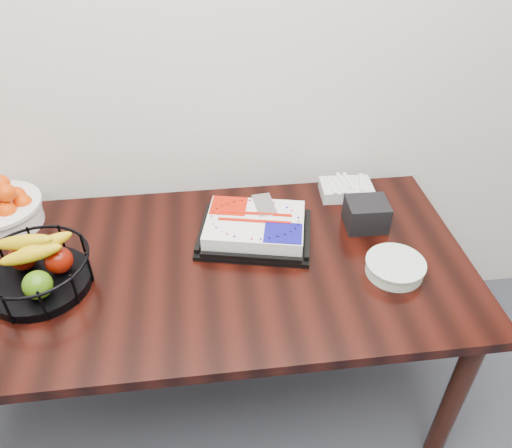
{
  "coord_description": "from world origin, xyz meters",
  "views": [
    {
      "loc": [
        0.01,
        0.72,
        1.92
      ],
      "look_at": [
        0.18,
        2.1,
        0.83
      ],
      "focal_mm": 35.0,
      "sensor_mm": 36.0,
      "label": 1
    }
  ],
  "objects": [
    {
      "name": "plate_stack",
      "position": [
        0.62,
        1.88,
        0.77
      ],
      "size": [
        0.2,
        0.2,
        0.05
      ],
      "color": "white",
      "rests_on": "table"
    },
    {
      "name": "table",
      "position": [
        0.0,
        2.0,
        0.66
      ],
      "size": [
        1.8,
        0.9,
        0.75
      ],
      "color": "black",
      "rests_on": "ground"
    },
    {
      "name": "cake_tray",
      "position": [
        0.18,
        2.13,
        0.79
      ],
      "size": [
        0.46,
        0.39,
        0.08
      ],
      "color": "black",
      "rests_on": "table"
    },
    {
      "name": "fork_bag",
      "position": [
        0.57,
        2.34,
        0.78
      ],
      "size": [
        0.21,
        0.15,
        0.06
      ],
      "color": "silver",
      "rests_on": "table"
    },
    {
      "name": "fruit_basket",
      "position": [
        -0.55,
        1.96,
        0.83
      ],
      "size": [
        0.35,
        0.35,
        0.18
      ],
      "color": "black",
      "rests_on": "table"
    },
    {
      "name": "napkin_box",
      "position": [
        0.59,
        2.14,
        0.8
      ],
      "size": [
        0.16,
        0.13,
        0.11
      ],
      "primitive_type": "cube",
      "rotation": [
        0.0,
        0.0,
        -0.04
      ],
      "color": "black",
      "rests_on": "table"
    }
  ]
}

